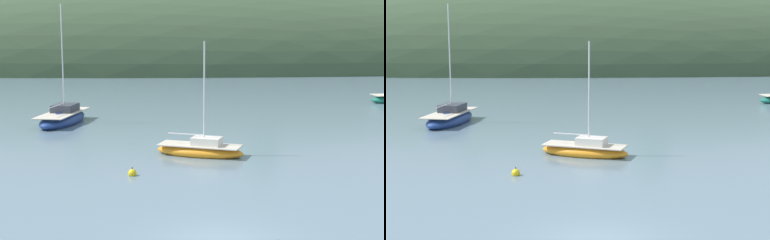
# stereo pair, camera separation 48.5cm
# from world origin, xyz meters

# --- Properties ---
(far_shoreline_hill) EXTENTS (150.00, 36.00, 33.94)m
(far_shoreline_hill) POSITION_xyz_m (-0.02, 86.81, 0.05)
(far_shoreline_hill) COLOR #384C33
(far_shoreline_hill) RESTS_ON ground
(sailboat_blue_center) EXTENTS (5.58, 3.55, 6.89)m
(sailboat_blue_center) POSITION_xyz_m (0.23, 14.16, 0.33)
(sailboat_blue_center) COLOR orange
(sailboat_blue_center) RESTS_ON ground
(sailboat_white_near) EXTENTS (3.84, 7.72, 9.59)m
(sailboat_white_near) POSITION_xyz_m (-9.90, 26.32, 0.44)
(sailboat_white_near) COLOR navy
(sailboat_white_near) RESTS_ON ground
(mooring_buoy_outer) EXTENTS (0.44, 0.44, 0.54)m
(mooring_buoy_outer) POSITION_xyz_m (-3.53, 9.56, 0.12)
(mooring_buoy_outer) COLOR yellow
(mooring_buoy_outer) RESTS_ON ground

